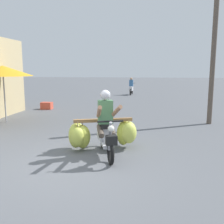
% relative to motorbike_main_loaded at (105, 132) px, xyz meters
% --- Properties ---
extents(ground_plane, '(120.00, 120.00, 0.00)m').
position_rel_motorbike_main_loaded_xyz_m(ground_plane, '(-0.61, -1.20, -0.49)').
color(ground_plane, '#56595E').
extents(motorbike_main_loaded, '(1.81, 1.93, 1.58)m').
position_rel_motorbike_main_loaded_xyz_m(motorbike_main_loaded, '(0.00, 0.00, 0.00)').
color(motorbike_main_loaded, black).
rests_on(motorbike_main_loaded, ground).
extents(motorbike_distant_ahead_left, '(0.50, 1.62, 1.40)m').
position_rel_motorbike_main_loaded_xyz_m(motorbike_distant_ahead_left, '(-0.30, 14.50, 0.08)').
color(motorbike_distant_ahead_left, black).
rests_on(motorbike_distant_ahead_left, ground).
extents(market_umbrella_near_shop, '(2.25, 2.25, 2.20)m').
position_rel_motorbike_main_loaded_xyz_m(market_umbrella_near_shop, '(-4.44, 2.95, 1.51)').
color(market_umbrella_near_shop, '#99999E').
rests_on(market_umbrella_near_shop, ground).
extents(produce_crate, '(0.56, 0.40, 0.36)m').
position_rel_motorbike_main_loaded_xyz_m(produce_crate, '(-4.16, 6.35, -0.31)').
color(produce_crate, '#CC4C38').
rests_on(produce_crate, ground).
extents(utility_pole, '(0.18, 0.18, 5.31)m').
position_rel_motorbike_main_loaded_xyz_m(utility_pole, '(3.40, 3.77, 2.17)').
color(utility_pole, brown).
rests_on(utility_pole, ground).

